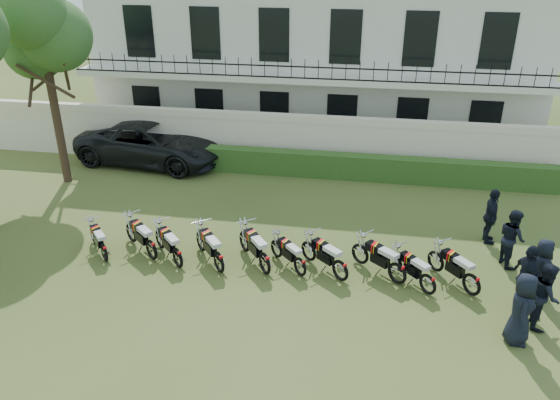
{
  "coord_description": "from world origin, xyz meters",
  "views": [
    {
      "loc": [
        2.78,
        -13.3,
        8.67
      ],
      "look_at": [
        0.03,
        2.59,
        1.01
      ],
      "focal_mm": 35.0,
      "sensor_mm": 36.0,
      "label": 1
    }
  ],
  "objects": [
    {
      "name": "perimeter_wall",
      "position": [
        0.0,
        8.0,
        1.17
      ],
      "size": [
        30.0,
        0.35,
        2.3
      ],
      "color": "beige",
      "rests_on": "ground"
    },
    {
      "name": "motorcycle_3",
      "position": [
        -1.22,
        -0.45,
        0.51
      ],
      "size": [
        1.35,
        1.65,
        1.11
      ],
      "rotation": [
        0.0,
        0.0,
        0.68
      ],
      "color": "black",
      "rests_on": "ground"
    },
    {
      "name": "motorcycle_6",
      "position": [
        2.24,
        -0.27,
        0.5
      ],
      "size": [
        1.53,
        1.39,
        1.08
      ],
      "rotation": [
        0.0,
        0.0,
        0.84
      ],
      "color": "black",
      "rests_on": "ground"
    },
    {
      "name": "suv",
      "position": [
        -6.38,
        7.52,
        0.88
      ],
      "size": [
        6.64,
        3.65,
        1.76
      ],
      "primitive_type": "imported",
      "rotation": [
        0.0,
        0.0,
        1.45
      ],
      "color": "black",
      "rests_on": "ground"
    },
    {
      "name": "officer_2",
      "position": [
        6.97,
        -0.8,
        0.94
      ],
      "size": [
        0.74,
        1.19,
        1.88
      ],
      "primitive_type": "imported",
      "rotation": [
        0.0,
        0.0,
        1.85
      ],
      "color": "black",
      "rests_on": "ground"
    },
    {
      "name": "tree_west_near",
      "position": [
        -8.96,
        5.0,
        5.89
      ],
      "size": [
        3.4,
        3.2,
        7.9
      ],
      "color": "#473323",
      "rests_on": "ground"
    },
    {
      "name": "motorcycle_8",
      "position": [
        4.61,
        -0.52,
        0.47
      ],
      "size": [
        1.32,
        1.43,
        1.01
      ],
      "rotation": [
        0.0,
        0.0,
        0.74
      ],
      "color": "black",
      "rests_on": "ground"
    },
    {
      "name": "officer_1",
      "position": [
        7.28,
        -1.36,
        0.87
      ],
      "size": [
        0.77,
        0.93,
        1.74
      ],
      "primitive_type": "imported",
      "rotation": [
        0.0,
        0.0,
        1.43
      ],
      "color": "black",
      "rests_on": "ground"
    },
    {
      "name": "building",
      "position": [
        0.0,
        13.96,
        3.71
      ],
      "size": [
        20.4,
        9.6,
        7.4
      ],
      "color": "silver",
      "rests_on": "ground"
    },
    {
      "name": "officer_4",
      "position": [
        7.07,
        1.48,
        0.89
      ],
      "size": [
        0.88,
        1.01,
        1.77
      ],
      "primitive_type": "imported",
      "rotation": [
        0.0,
        0.0,
        1.85
      ],
      "color": "black",
      "rests_on": "ground"
    },
    {
      "name": "motorcycle_0",
      "position": [
        -4.74,
        -0.43,
        0.45
      ],
      "size": [
        1.25,
        1.4,
        0.98
      ],
      "rotation": [
        0.0,
        0.0,
        0.72
      ],
      "color": "black",
      "rests_on": "ground"
    },
    {
      "name": "motorcycle_2",
      "position": [
        -2.47,
        -0.4,
        0.49
      ],
      "size": [
        1.4,
        1.49,
        1.06
      ],
      "rotation": [
        0.0,
        0.0,
        0.75
      ],
      "color": "black",
      "rests_on": "ground"
    },
    {
      "name": "motorcycle_9",
      "position": [
        5.76,
        -0.36,
        0.5
      ],
      "size": [
        1.31,
        1.61,
        1.08
      ],
      "rotation": [
        0.0,
        0.0,
        0.68
      ],
      "color": "black",
      "rests_on": "ground"
    },
    {
      "name": "officer_3",
      "position": [
        7.51,
        -0.02,
        0.84
      ],
      "size": [
        0.62,
        0.87,
        1.68
      ],
      "primitive_type": "imported",
      "rotation": [
        0.0,
        0.0,
        1.47
      ],
      "color": "black",
      "rests_on": "ground"
    },
    {
      "name": "officer_5",
      "position": [
        6.69,
        2.74,
        0.91
      ],
      "size": [
        0.46,
        1.08,
        1.83
      ],
      "primitive_type": "imported",
      "rotation": [
        0.0,
        0.0,
        1.56
      ],
      "color": "black",
      "rests_on": "ground"
    },
    {
      "name": "motorcycle_4",
      "position": [
        0.1,
        -0.3,
        0.53
      ],
      "size": [
        1.33,
        1.74,
        1.14
      ],
      "rotation": [
        0.0,
        0.0,
        0.64
      ],
      "color": "black",
      "rests_on": "ground"
    },
    {
      "name": "motorcycle_1",
      "position": [
        -3.39,
        -0.1,
        0.5
      ],
      "size": [
        1.58,
        1.39,
        1.09
      ],
      "rotation": [
        0.0,
        0.0,
        0.85
      ],
      "color": "black",
      "rests_on": "ground"
    },
    {
      "name": "officer_0",
      "position": [
        6.56,
        -2.12,
        0.93
      ],
      "size": [
        0.71,
        0.98,
        1.85
      ],
      "primitive_type": "imported",
      "rotation": [
        0.0,
        0.0,
        1.43
      ],
      "color": "black",
      "rests_on": "ground"
    },
    {
      "name": "hedge",
      "position": [
        1.0,
        7.2,
        0.5
      ],
      "size": [
        18.0,
        0.6,
        1.0
      ],
      "primitive_type": "cube",
      "color": "#234318",
      "rests_on": "ground"
    },
    {
      "name": "ground",
      "position": [
        0.0,
        0.0,
        0.0
      ],
      "size": [
        100.0,
        100.0,
        0.0
      ],
      "primitive_type": "plane",
      "color": "#394B1E",
      "rests_on": "ground"
    },
    {
      "name": "motorcycle_5",
      "position": [
        1.1,
        -0.21,
        0.45
      ],
      "size": [
        1.29,
        1.34,
        0.97
      ],
      "rotation": [
        0.0,
        0.0,
        0.76
      ],
      "color": "black",
      "rests_on": "ground"
    },
    {
      "name": "motorcycle_7",
      "position": [
        3.81,
        -0.16,
        0.51
      ],
      "size": [
        1.61,
        1.36,
        1.1
      ],
      "rotation": [
        0.0,
        0.0,
        0.87
      ],
      "color": "black",
      "rests_on": "ground"
    }
  ]
}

